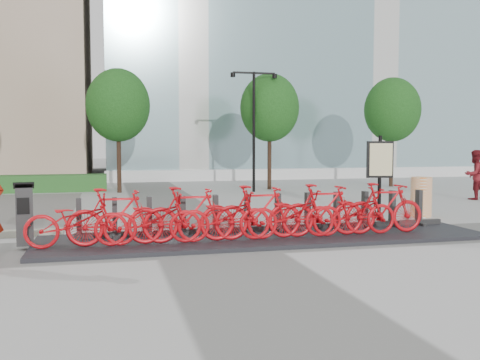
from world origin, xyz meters
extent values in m
plane|color=#ACACAC|center=(0.00, 0.00, 0.00)|extent=(120.00, 120.00, 0.00)
cube|color=slate|center=(14.00, 26.00, 12.00)|extent=(32.00, 16.00, 24.00)
cube|color=#285E23|center=(-5.00, 13.20, 0.35)|extent=(6.00, 1.20, 0.70)
cylinder|color=black|center=(-1.50, 12.00, 1.50)|extent=(0.18, 0.18, 3.00)
ellipsoid|color=#11360E|center=(-1.50, 12.00, 3.60)|extent=(2.60, 2.60, 2.99)
cylinder|color=black|center=(5.00, 12.00, 1.50)|extent=(0.18, 0.18, 3.00)
ellipsoid|color=#11360E|center=(5.00, 12.00, 3.60)|extent=(2.60, 2.60, 2.99)
cylinder|color=black|center=(11.00, 12.00, 1.50)|extent=(0.18, 0.18, 3.00)
ellipsoid|color=#11360E|center=(11.00, 12.00, 3.60)|extent=(2.60, 2.60, 2.99)
cylinder|color=black|center=(4.00, 11.00, 2.50)|extent=(0.12, 0.12, 5.00)
cube|color=black|center=(3.55, 11.00, 4.95)|extent=(0.90, 0.08, 0.08)
cube|color=black|center=(4.45, 11.00, 4.95)|extent=(0.90, 0.08, 0.08)
cylinder|color=black|center=(3.10, 11.00, 4.85)|extent=(0.20, 0.20, 0.18)
cylinder|color=black|center=(4.90, 11.00, 4.85)|extent=(0.20, 0.20, 0.18)
cube|color=black|center=(1.30, 0.30, 0.04)|extent=(9.60, 2.40, 0.08)
imported|color=red|center=(-2.60, -0.05, 0.59)|extent=(1.92, 0.67, 1.01)
imported|color=red|center=(-1.88, -0.05, 0.64)|extent=(1.87, 0.53, 1.12)
imported|color=red|center=(-1.16, -0.05, 0.59)|extent=(1.92, 0.67, 1.01)
imported|color=red|center=(-0.44, -0.05, 0.64)|extent=(1.87, 0.53, 1.12)
imported|color=red|center=(0.28, -0.05, 0.59)|extent=(1.92, 0.67, 1.01)
imported|color=red|center=(1.00, -0.05, 0.64)|extent=(1.87, 0.53, 1.12)
imported|color=red|center=(1.72, -0.05, 0.59)|extent=(1.92, 0.67, 1.01)
imported|color=red|center=(2.44, -0.05, 0.64)|extent=(1.87, 0.53, 1.12)
imported|color=red|center=(3.16, -0.05, 0.59)|extent=(1.92, 0.67, 1.01)
imported|color=red|center=(3.88, -0.05, 0.64)|extent=(1.87, 0.53, 1.12)
cube|color=#292929|center=(-3.59, 0.41, 0.64)|extent=(0.35, 0.31, 1.13)
cube|color=black|center=(-3.59, 0.41, 1.25)|extent=(0.42, 0.37, 0.15)
cube|color=black|center=(-3.59, 0.27, 0.87)|extent=(0.23, 0.05, 0.32)
imported|color=maroon|center=(10.94, 6.06, 0.90)|extent=(0.98, 0.83, 1.81)
cylinder|color=orange|center=(6.51, 2.59, 0.56)|extent=(0.75, 0.75, 1.11)
cylinder|color=black|center=(5.44, 3.01, 1.13)|extent=(0.10, 0.10, 2.27)
cube|color=black|center=(5.44, 3.01, 1.60)|extent=(0.75, 0.26, 1.03)
cube|color=#F4E7A6|center=(5.44, 2.95, 1.60)|extent=(0.63, 0.16, 0.91)
camera|label=1|loc=(-2.06, -10.58, 2.08)|focal=40.00mm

